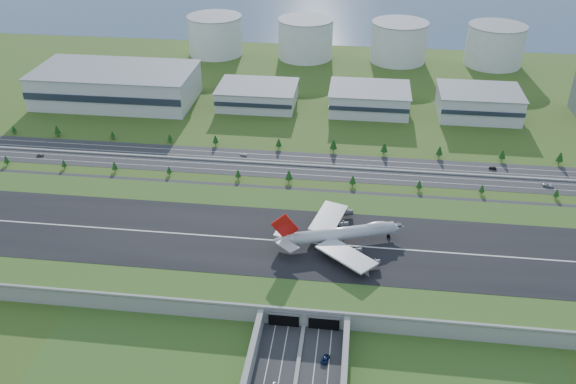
# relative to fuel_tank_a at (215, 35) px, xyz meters

# --- Properties ---
(ground) EXTENTS (1200.00, 1200.00, 0.00)m
(ground) POSITION_rel_fuel_tank_a_xyz_m (120.00, -310.00, -17.50)
(ground) COLOR #38571B
(ground) RESTS_ON ground
(airfield_deck) EXTENTS (520.00, 100.00, 9.20)m
(airfield_deck) POSITION_rel_fuel_tank_a_xyz_m (120.00, -310.09, -13.38)
(airfield_deck) COLOR gray
(airfield_deck) RESTS_ON ground
(north_expressway) EXTENTS (560.00, 36.00, 0.12)m
(north_expressway) POSITION_rel_fuel_tank_a_xyz_m (120.00, -215.00, -17.44)
(north_expressway) COLOR #28282B
(north_expressway) RESTS_ON ground
(tree_row) EXTENTS (497.66, 48.59, 8.43)m
(tree_row) POSITION_rel_fuel_tank_a_xyz_m (136.68, -210.77, -12.96)
(tree_row) COLOR #3D2819
(tree_row) RESTS_ON ground
(hangar_west) EXTENTS (120.00, 60.00, 25.00)m
(hangar_west) POSITION_rel_fuel_tank_a_xyz_m (-50.00, -125.00, -5.00)
(hangar_west) COLOR silver
(hangar_west) RESTS_ON ground
(hangar_mid_a) EXTENTS (58.00, 42.00, 15.00)m
(hangar_mid_a) POSITION_rel_fuel_tank_a_xyz_m (60.00, -120.00, -10.00)
(hangar_mid_a) COLOR silver
(hangar_mid_a) RESTS_ON ground
(hangar_mid_b) EXTENTS (58.00, 42.00, 17.00)m
(hangar_mid_b) POSITION_rel_fuel_tank_a_xyz_m (145.00, -120.00, -9.00)
(hangar_mid_b) COLOR silver
(hangar_mid_b) RESTS_ON ground
(hangar_mid_c) EXTENTS (58.00, 42.00, 19.00)m
(hangar_mid_c) POSITION_rel_fuel_tank_a_xyz_m (225.00, -120.00, -8.00)
(hangar_mid_c) COLOR silver
(hangar_mid_c) RESTS_ON ground
(fuel_tank_a) EXTENTS (50.00, 50.00, 35.00)m
(fuel_tank_a) POSITION_rel_fuel_tank_a_xyz_m (0.00, 0.00, 0.00)
(fuel_tank_a) COLOR silver
(fuel_tank_a) RESTS_ON ground
(fuel_tank_b) EXTENTS (50.00, 50.00, 35.00)m
(fuel_tank_b) POSITION_rel_fuel_tank_a_xyz_m (85.00, 0.00, 0.00)
(fuel_tank_b) COLOR silver
(fuel_tank_b) RESTS_ON ground
(fuel_tank_c) EXTENTS (50.00, 50.00, 35.00)m
(fuel_tank_c) POSITION_rel_fuel_tank_a_xyz_m (170.00, 0.00, 0.00)
(fuel_tank_c) COLOR silver
(fuel_tank_c) RESTS_ON ground
(fuel_tank_d) EXTENTS (50.00, 50.00, 35.00)m
(fuel_tank_d) POSITION_rel_fuel_tank_a_xyz_m (255.00, 0.00, 0.00)
(fuel_tank_d) COLOR silver
(fuel_tank_d) RESTS_ON ground
(bay_water) EXTENTS (1200.00, 260.00, 0.06)m
(bay_water) POSITION_rel_fuel_tank_a_xyz_m (120.00, 170.00, -17.47)
(bay_water) COLOR #3C5572
(bay_water) RESTS_ON ground
(boeing_747) EXTENTS (64.54, 60.02, 20.68)m
(boeing_747) POSITION_rel_fuel_tank_a_xyz_m (132.19, -308.32, -3.63)
(boeing_747) COLOR silver
(boeing_747) RESTS_ON airfield_deck
(car_2) EXTENTS (3.95, 6.07, 1.55)m
(car_2) POSITION_rel_fuel_tank_a_xyz_m (130.52, -378.11, -16.60)
(car_2) COLOR #0D1C44
(car_2) RESTS_ON ground
(car_4) EXTENTS (4.70, 2.25, 1.55)m
(car_4) POSITION_rel_fuel_tank_a_xyz_m (-65.81, -223.23, -16.60)
(car_4) COLOR #56555A
(car_4) RESTS_ON ground
(car_5) EXTENTS (4.83, 2.37, 1.52)m
(car_5) POSITION_rel_fuel_tank_a_xyz_m (222.83, -205.62, -16.62)
(car_5) COLOR black
(car_5) RESTS_ON ground
(car_6) EXTENTS (6.77, 4.61, 1.72)m
(car_6) POSITION_rel_fuel_tank_a_xyz_m (252.11, -223.51, -16.52)
(car_6) COLOR silver
(car_6) RESTS_ON ground
(car_7) EXTENTS (4.86, 2.81, 1.32)m
(car_7) POSITION_rel_fuel_tank_a_xyz_m (64.94, -206.00, -16.72)
(car_7) COLOR white
(car_7) RESTS_ON ground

